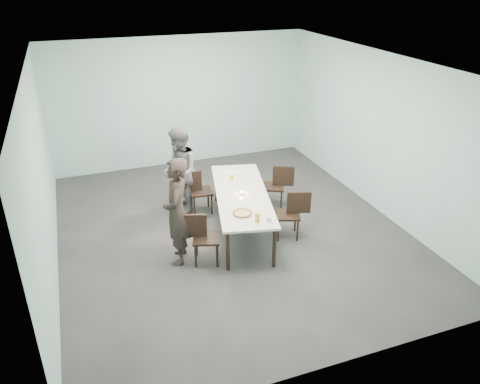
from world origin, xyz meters
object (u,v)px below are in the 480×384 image
object	(u,v)px
chair_near_left	(201,235)
beer_glass	(257,218)
tealight	(242,193)
chair_far_right	(277,184)
table	(242,196)
chair_far_left	(197,189)
chair_near_right	(292,211)
side_plate	(258,209)
water_tumbler	(269,219)
diner_far	(180,172)
diner_near	(177,212)
pizza	(242,213)
amber_tumbler	(231,177)

from	to	relation	value
chair_near_left	beer_glass	size ratio (longest dim) A/B	5.80
tealight	chair_far_right	bearing A→B (deg)	34.02
table	chair_far_left	xyz separation A→B (m)	(-0.57, 0.95, -0.19)
beer_glass	chair_near_right	bearing A→B (deg)	31.49
side_plate	water_tumbler	bearing A→B (deg)	-89.63
side_plate	table	bearing A→B (deg)	93.58
chair_near_right	diner_far	world-z (taller)	diner_far
diner_near	chair_near_left	bearing A→B (deg)	80.71
diner_far	table	bearing A→B (deg)	45.70
side_plate	beer_glass	bearing A→B (deg)	-112.95
beer_glass	pizza	bearing A→B (deg)	114.52
chair_near_left	amber_tumbler	bearing A→B (deg)	71.62
diner_far	tealight	xyz separation A→B (m)	(0.84, -1.12, -0.09)
chair_near_right	pizza	size ratio (longest dim) A/B	2.56
beer_glass	chair_far_right	bearing A→B (deg)	56.39
table	pizza	bearing A→B (deg)	-109.74
diner_near	tealight	size ratio (longest dim) A/B	31.93
table	diner_far	size ratio (longest dim) A/B	1.60
chair_far_left	diner_near	size ratio (longest dim) A/B	0.49
diner_near	side_plate	world-z (taller)	diner_near
beer_glass	amber_tumbler	bearing A→B (deg)	84.93
tealight	side_plate	bearing A→B (deg)	-84.26
chair_far_left	chair_far_right	distance (m)	1.59
chair_near_right	beer_glass	size ratio (longest dim) A/B	5.80
side_plate	diner_near	bearing A→B (deg)	175.61
chair_far_right	amber_tumbler	bearing A→B (deg)	27.03
chair_near_left	amber_tumbler	distance (m)	1.68
diner_near	diner_far	world-z (taller)	diner_near
water_tumbler	chair_near_left	bearing A→B (deg)	158.68
chair_far_right	beer_glass	world-z (taller)	beer_glass
chair_far_left	chair_far_right	size ratio (longest dim) A/B	1.00
diner_far	side_plate	bearing A→B (deg)	34.58
diner_near	beer_glass	distance (m)	1.27
diner_far	beer_glass	bearing A→B (deg)	26.11
chair_far_left	water_tumbler	size ratio (longest dim) A/B	9.67
pizza	tealight	distance (m)	0.73
side_plate	tealight	world-z (taller)	tealight
diner_near	beer_glass	size ratio (longest dim) A/B	11.92
table	water_tumbler	size ratio (longest dim) A/B	30.42
diner_far	tealight	distance (m)	1.40
diner_near	side_plate	distance (m)	1.34
pizza	side_plate	world-z (taller)	pizza
chair_far_right	pizza	world-z (taller)	chair_far_right
table	diner_near	bearing A→B (deg)	-156.93
diner_near	pizza	world-z (taller)	diner_near
pizza	water_tumbler	world-z (taller)	water_tumbler
chair_far_left	table	bearing A→B (deg)	-54.33
diner_far	side_plate	xyz separation A→B (m)	(0.90, -1.72, -0.10)
table	amber_tumbler	bearing A→B (deg)	88.01
diner_near	amber_tumbler	distance (m)	1.76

